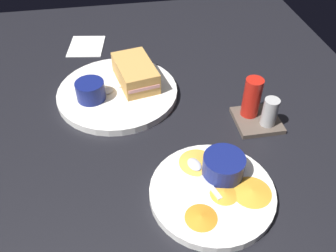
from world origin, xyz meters
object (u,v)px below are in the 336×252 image
Objects in this scene: ramekin_dark_sauce at (90,90)px; spoon_by_gravy_ramekin at (198,170)px; ramekin_light_gravy at (224,165)px; plate_sandwich_main at (118,93)px; sandwich_half_near at (135,73)px; plate_chips_companion at (212,193)px; spoon_by_dark_ramekin at (113,89)px; condiment_caddy at (257,108)px.

ramekin_dark_sauce reaches higher than spoon_by_gravy_ramekin.
plate_sandwich_main is at bearing -149.09° from ramekin_light_gravy.
sandwich_half_near reaches higher than ramekin_light_gravy.
plate_sandwich_main is 6.71cm from ramekin_dark_sauce.
ramekin_dark_sauce is at bearing -143.16° from spoon_by_gravy_ramekin.
plate_chips_companion is at bearing 17.55° from spoon_by_gravy_ramekin.
plate_sandwich_main is 1.50cm from spoon_by_dark_ramekin.
condiment_caddy reaches higher than plate_sandwich_main.
spoon_by_dark_ramekin is 1.34× the size of ramekin_light_gravy.
spoon_by_dark_ramekin is (-2.12, 4.70, -1.82)cm from ramekin_dark_sauce.
ramekin_dark_sauce is 34.45cm from plate_chips_companion.
ramekin_dark_sauce is 0.29× the size of plate_chips_companion.
spoon_by_gravy_ramekin reaches higher than plate_sandwich_main.
spoon_by_gravy_ramekin is (26.09, 13.26, 0.00)cm from spoon_by_dark_ramekin.
plate_sandwich_main is at bearing -60.87° from sandwich_half_near.
ramekin_dark_sauce is 0.86× the size of ramekin_light_gravy.
sandwich_half_near is 34.32cm from plate_chips_companion.
plate_chips_companion is (32.89, 9.27, -3.20)cm from sandwich_half_near.
spoon_by_dark_ramekin and spoon_by_gravy_ramekin have the same top height.
ramekin_dark_sauce is 35.03cm from condiment_caddy.
sandwich_half_near is at bearing 119.13° from plate_sandwich_main.
sandwich_half_near is (-2.47, 4.43, 3.20)cm from plate_sandwich_main.
plate_sandwich_main is 1.27× the size of plate_chips_companion.
condiment_caddy is (-16.93, 13.77, 2.61)cm from plate_chips_companion.
condiment_caddy is (13.49, 27.47, 2.61)cm from plate_sandwich_main.
spoon_by_dark_ramekin is 0.97× the size of spoon_by_gravy_ramekin.
plate_sandwich_main is at bearing -155.75° from plate_chips_companion.
plate_sandwich_main is 28.83cm from spoon_by_gravy_ramekin.
condiment_caddy is at bearing 129.62° from spoon_by_gravy_ramekin.
ramekin_light_gravy is at bearing 30.91° from plate_sandwich_main.
sandwich_half_near is 1.51× the size of condiment_caddy.
ramekin_dark_sauce is (2.07, -5.64, 2.99)cm from plate_sandwich_main.
sandwich_half_near is at bearing -124.72° from condiment_caddy.
ramekin_dark_sauce is 5.46cm from spoon_by_dark_ramekin.
spoon_by_dark_ramekin is 1.01× the size of condiment_caddy.
ramekin_dark_sauce reaches higher than ramekin_light_gravy.
plate_chips_companion is at bearing 24.25° from plate_sandwich_main.
spoon_by_dark_ramekin is at bearing -154.33° from plate_chips_companion.
sandwich_half_near reaches higher than plate_chips_companion.
plate_chips_companion is at bearing -39.13° from condiment_caddy.
spoon_by_gravy_ramekin is (-4.38, -1.39, 1.16)cm from plate_chips_companion.
spoon_by_dark_ramekin is 33.82cm from plate_chips_companion.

